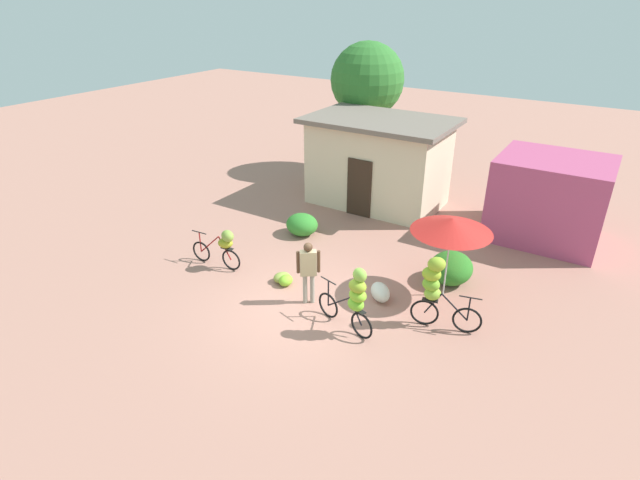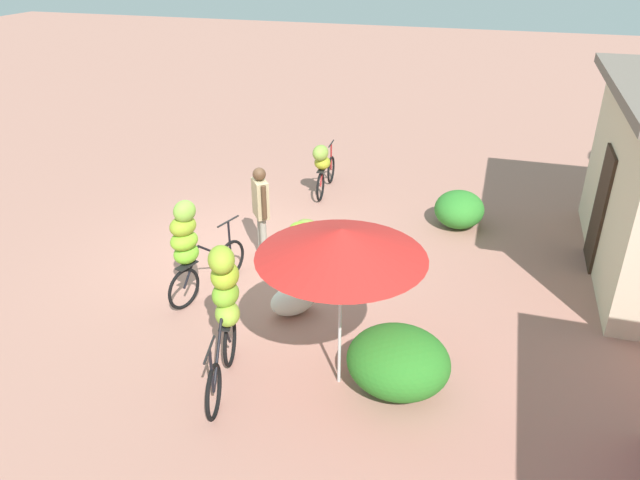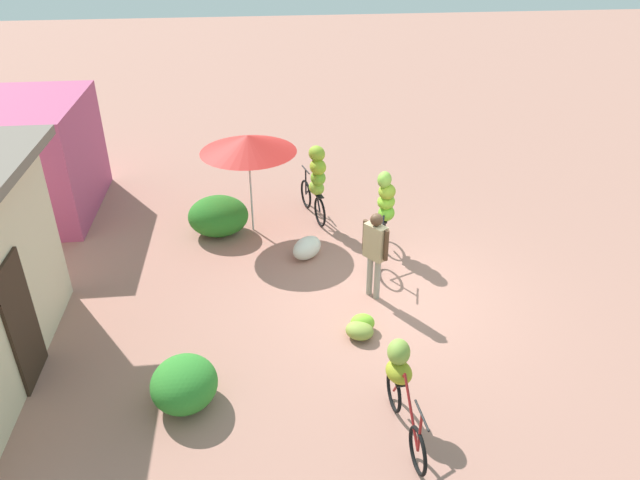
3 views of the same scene
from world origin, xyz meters
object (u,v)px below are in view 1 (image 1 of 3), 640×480
object	(u,v)px
shop_pink	(549,199)
bicycle_near_pile	(354,297)
bicycle_center_loaded	(436,287)
banana_pile_on_ground	(284,279)
market_umbrella	(452,225)
bicycle_leftmost	(223,245)
tree_behind_building	(367,80)
person_vendor	(308,267)
building_low	(378,161)
produce_sack	(380,292)

from	to	relation	value
shop_pink	bicycle_near_pile	world-z (taller)	shop_pink
bicycle_center_loaded	banana_pile_on_ground	distance (m)	4.13
market_umbrella	bicycle_leftmost	bearing A→B (deg)	-161.48
tree_behind_building	bicycle_near_pile	bearing A→B (deg)	-63.57
shop_pink	person_vendor	distance (m)	8.24
building_low	market_umbrella	bearing A→B (deg)	-48.02
bicycle_leftmost	market_umbrella	bearing A→B (deg)	18.52
market_umbrella	bicycle_leftmost	distance (m)	6.15
bicycle_near_pile	person_vendor	world-z (taller)	bicycle_near_pile
bicycle_center_loaded	banana_pile_on_ground	xyz separation A→B (m)	(-4.02, -0.32, -0.92)
bicycle_center_loaded	person_vendor	bearing A→B (deg)	-166.39
banana_pile_on_ground	bicycle_center_loaded	bearing A→B (deg)	4.50
building_low	market_umbrella	xyz separation A→B (m)	(4.24, -4.71, 0.41)
bicycle_leftmost	bicycle_near_pile	size ratio (longest dim) A/B	0.98
bicycle_center_loaded	tree_behind_building	bearing A→B (deg)	125.83
tree_behind_building	produce_sack	distance (m)	10.58
bicycle_near_pile	bicycle_center_loaded	bearing A→B (deg)	40.66
banana_pile_on_ground	produce_sack	distance (m)	2.60
person_vendor	bicycle_leftmost	bearing A→B (deg)	176.04
tree_behind_building	market_umbrella	bearing A→B (deg)	-50.40
banana_pile_on_ground	produce_sack	world-z (taller)	produce_sack
bicycle_near_pile	person_vendor	distance (m)	1.62
building_low	person_vendor	xyz separation A→B (m)	(1.50, -6.83, -0.54)
bicycle_near_pile	bicycle_center_loaded	xyz separation A→B (m)	(1.41, 1.22, 0.08)
bicycle_near_pile	banana_pile_on_ground	size ratio (longest dim) A/B	2.65
tree_behind_building	produce_sack	bearing A→B (deg)	-60.01
building_low	bicycle_near_pile	size ratio (longest dim) A/B	2.92
bicycle_leftmost	person_vendor	size ratio (longest dim) A/B	1.00
bicycle_center_loaded	banana_pile_on_ground	bearing A→B (deg)	-175.50
bicycle_near_pile	person_vendor	bearing A→B (deg)	162.02
market_umbrella	produce_sack	bearing A→B (deg)	-140.41
shop_pink	bicycle_near_pile	bearing A→B (deg)	-109.37
building_low	bicycle_near_pile	distance (m)	7.96
market_umbrella	banana_pile_on_ground	distance (m)	4.56
produce_sack	market_umbrella	bearing A→B (deg)	39.59
tree_behind_building	produce_sack	size ratio (longest dim) A/B	7.54
person_vendor	bicycle_near_pile	bearing A→B (deg)	-17.98
bicycle_near_pile	person_vendor	size ratio (longest dim) A/B	1.02
tree_behind_building	banana_pile_on_ground	distance (m)	10.28
tree_behind_building	banana_pile_on_ground	bearing A→B (deg)	-75.17
shop_pink	bicycle_center_loaded	bearing A→B (deg)	-101.11
market_umbrella	bicycle_near_pile	world-z (taller)	market_umbrella
person_vendor	shop_pink	bearing A→B (deg)	59.30
market_umbrella	person_vendor	xyz separation A→B (m)	(-2.74, -2.12, -0.95)
banana_pile_on_ground	building_low	bearing A→B (deg)	93.93
bicycle_leftmost	produce_sack	size ratio (longest dim) A/B	2.40
bicycle_center_loaded	produce_sack	size ratio (longest dim) A/B	2.57
bicycle_center_loaded	produce_sack	bearing A→B (deg)	167.02
produce_sack	bicycle_leftmost	bearing A→B (deg)	-169.08
building_low	bicycle_center_loaded	xyz separation A→B (m)	(4.46, -6.12, -0.51)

